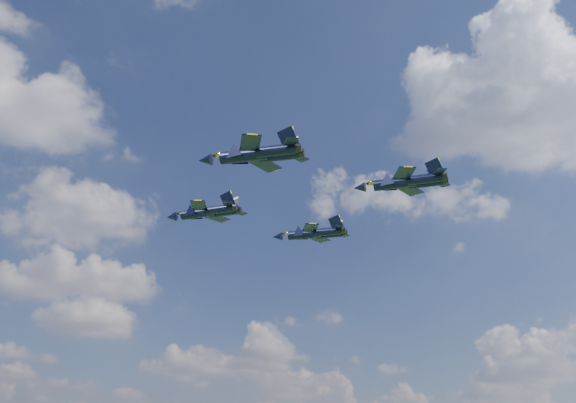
# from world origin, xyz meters

# --- Properties ---
(jet_lead) EXTENTS (11.56, 12.26, 3.24)m
(jet_lead) POSITION_xyz_m (-8.25, 8.17, 57.40)
(jet_lead) COLOR black
(jet_left) EXTENTS (13.43, 12.46, 3.53)m
(jet_left) POSITION_xyz_m (-10.21, -14.48, 57.48)
(jet_left) COLOR black
(jet_right) EXTENTS (12.59, 12.08, 3.36)m
(jet_right) POSITION_xyz_m (12.32, 10.57, 57.75)
(jet_right) COLOR black
(jet_slot) EXTENTS (12.63, 12.58, 3.43)m
(jet_slot) POSITION_xyz_m (13.72, -14.17, 58.35)
(jet_slot) COLOR black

